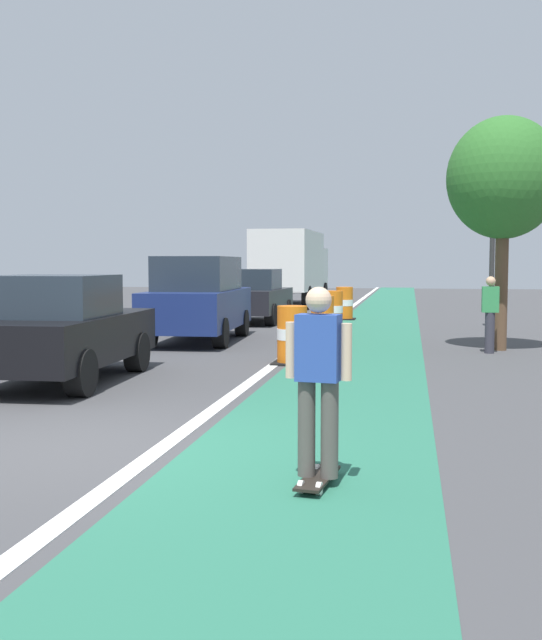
{
  "coord_description": "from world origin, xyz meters",
  "views": [
    {
      "loc": [
        3.37,
        -7.21,
        1.89
      ],
      "look_at": [
        1.48,
        3.08,
        1.1
      ],
      "focal_mm": 42.62,
      "sensor_mm": 36.0,
      "label": 1
    }
  ],
  "objects_px": {
    "traffic_light_corner": "(493,205)",
    "street_tree_sidewalk": "(504,179)",
    "skateboarder_on_lane": "(318,379)",
    "traffic_barrel_far": "(344,304)",
    "delivery_truck_down_block": "(292,264)",
    "traffic_barrel_front": "(292,336)",
    "parked_sedan_nearest": "(60,330)",
    "traffic_barrel_back": "(333,310)",
    "parked_suv_second": "(198,298)",
    "parked_sedan_third": "(253,296)",
    "traffic_barrel_mid": "(322,318)",
    "pedestrian_crossing": "(490,312)"
  },
  "relations": [
    {
      "from": "traffic_light_corner",
      "to": "parked_suv_second",
      "type": "bearing_deg",
      "value": -149.15
    },
    {
      "from": "traffic_barrel_front",
      "to": "street_tree_sidewalk",
      "type": "distance_m",
      "value": 5.98
    },
    {
      "from": "traffic_barrel_mid",
      "to": "street_tree_sidewalk",
      "type": "height_order",
      "value": "street_tree_sidewalk"
    },
    {
      "from": "delivery_truck_down_block",
      "to": "street_tree_sidewalk",
      "type": "relative_size",
      "value": 1.53
    },
    {
      "from": "parked_sedan_nearest",
      "to": "street_tree_sidewalk",
      "type": "relative_size",
      "value": 0.84
    },
    {
      "from": "parked_sedan_third",
      "to": "traffic_barrel_back",
      "type": "bearing_deg",
      "value": -33.16
    },
    {
      "from": "parked_sedan_third",
      "to": "pedestrian_crossing",
      "type": "bearing_deg",
      "value": -47.52
    },
    {
      "from": "traffic_barrel_front",
      "to": "parked_sedan_nearest",
      "type": "bearing_deg",
      "value": -139.15
    },
    {
      "from": "skateboarder_on_lane",
      "to": "traffic_barrel_mid",
      "type": "distance_m",
      "value": 12.23
    },
    {
      "from": "traffic_light_corner",
      "to": "street_tree_sidewalk",
      "type": "bearing_deg",
      "value": -93.56
    },
    {
      "from": "traffic_light_corner",
      "to": "traffic_barrel_far",
      "type": "bearing_deg",
      "value": 142.55
    },
    {
      "from": "skateboarder_on_lane",
      "to": "street_tree_sidewalk",
      "type": "height_order",
      "value": "street_tree_sidewalk"
    },
    {
      "from": "skateboarder_on_lane",
      "to": "parked_sedan_third",
      "type": "distance_m",
      "value": 17.71
    },
    {
      "from": "traffic_barrel_front",
      "to": "traffic_light_corner",
      "type": "xyz_separation_m",
      "value": [
        4.4,
        8.02,
        2.97
      ]
    },
    {
      "from": "parked_suv_second",
      "to": "traffic_barrel_far",
      "type": "bearing_deg",
      "value": 69.62
    },
    {
      "from": "skateboarder_on_lane",
      "to": "delivery_truck_down_block",
      "type": "height_order",
      "value": "delivery_truck_down_block"
    },
    {
      "from": "traffic_light_corner",
      "to": "traffic_barrel_mid",
      "type": "bearing_deg",
      "value": -140.95
    },
    {
      "from": "traffic_barrel_mid",
      "to": "street_tree_sidewalk",
      "type": "bearing_deg",
      "value": -19.9
    },
    {
      "from": "parked_sedan_third",
      "to": "traffic_barrel_front",
      "type": "relative_size",
      "value": 3.79
    },
    {
      "from": "parked_sedan_third",
      "to": "traffic_barrel_front",
      "type": "distance_m",
      "value": 9.95
    },
    {
      "from": "skateboarder_on_lane",
      "to": "traffic_barrel_far",
      "type": "relative_size",
      "value": 1.55
    },
    {
      "from": "traffic_barrel_front",
      "to": "traffic_barrel_far",
      "type": "height_order",
      "value": "same"
    },
    {
      "from": "parked_suv_second",
      "to": "parked_sedan_third",
      "type": "relative_size",
      "value": 1.14
    },
    {
      "from": "skateboarder_on_lane",
      "to": "parked_sedan_nearest",
      "type": "height_order",
      "value": "parked_sedan_nearest"
    },
    {
      "from": "traffic_barrel_back",
      "to": "street_tree_sidewalk",
      "type": "relative_size",
      "value": 0.22
    },
    {
      "from": "delivery_truck_down_block",
      "to": "traffic_light_corner",
      "type": "height_order",
      "value": "traffic_light_corner"
    },
    {
      "from": "traffic_light_corner",
      "to": "street_tree_sidewalk",
      "type": "relative_size",
      "value": 1.02
    },
    {
      "from": "delivery_truck_down_block",
      "to": "traffic_light_corner",
      "type": "xyz_separation_m",
      "value": [
        7.38,
        -11.01,
        1.65
      ]
    },
    {
      "from": "traffic_barrel_far",
      "to": "delivery_truck_down_block",
      "type": "distance_m",
      "value": 8.31
    },
    {
      "from": "traffic_barrel_back",
      "to": "traffic_barrel_far",
      "type": "relative_size",
      "value": 1.0
    },
    {
      "from": "traffic_barrel_front",
      "to": "parked_sedan_third",
      "type": "bearing_deg",
      "value": 105.98
    },
    {
      "from": "traffic_barrel_far",
      "to": "traffic_light_corner",
      "type": "height_order",
      "value": "traffic_light_corner"
    },
    {
      "from": "traffic_light_corner",
      "to": "street_tree_sidewalk",
      "type": "xyz_separation_m",
      "value": [
        -0.31,
        -4.99,
        0.17
      ]
    },
    {
      "from": "parked_sedan_nearest",
      "to": "traffic_light_corner",
      "type": "distance_m",
      "value": 13.55
    },
    {
      "from": "traffic_barrel_front",
      "to": "street_tree_sidewalk",
      "type": "bearing_deg",
      "value": 36.57
    },
    {
      "from": "traffic_barrel_mid",
      "to": "traffic_barrel_far",
      "type": "height_order",
      "value": "same"
    },
    {
      "from": "traffic_barrel_front",
      "to": "traffic_light_corner",
      "type": "distance_m",
      "value": 9.61
    },
    {
      "from": "parked_sedan_third",
      "to": "traffic_barrel_back",
      "type": "distance_m",
      "value": 3.26
    },
    {
      "from": "traffic_barrel_back",
      "to": "delivery_truck_down_block",
      "type": "height_order",
      "value": "delivery_truck_down_block"
    },
    {
      "from": "parked_sedan_nearest",
      "to": "street_tree_sidewalk",
      "type": "xyz_separation_m",
      "value": [
        7.36,
        5.86,
        2.83
      ]
    },
    {
      "from": "traffic_barrel_back",
      "to": "pedestrian_crossing",
      "type": "height_order",
      "value": "pedestrian_crossing"
    },
    {
      "from": "delivery_truck_down_block",
      "to": "traffic_barrel_back",
      "type": "bearing_deg",
      "value": -75.24
    },
    {
      "from": "parked_suv_second",
      "to": "traffic_barrel_far",
      "type": "relative_size",
      "value": 4.3
    },
    {
      "from": "skateboarder_on_lane",
      "to": "parked_suv_second",
      "type": "xyz_separation_m",
      "value": [
        -4.27,
        11.34,
        0.12
      ]
    },
    {
      "from": "skateboarder_on_lane",
      "to": "traffic_light_corner",
      "type": "height_order",
      "value": "traffic_light_corner"
    },
    {
      "from": "street_tree_sidewalk",
      "to": "traffic_light_corner",
      "type": "bearing_deg",
      "value": 86.44
    },
    {
      "from": "parked_sedan_third",
      "to": "pedestrian_crossing",
      "type": "distance_m",
      "value": 9.69
    },
    {
      "from": "street_tree_sidewalk",
      "to": "traffic_barrel_far",
      "type": "bearing_deg",
      "value": 116.06
    },
    {
      "from": "parked_sedan_third",
      "to": "traffic_barrel_far",
      "type": "relative_size",
      "value": 3.79
    },
    {
      "from": "traffic_barrel_back",
      "to": "street_tree_sidewalk",
      "type": "distance_m",
      "value": 7.02
    }
  ]
}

